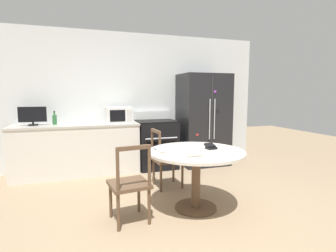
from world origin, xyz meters
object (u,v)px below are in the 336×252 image
object	(u,v)px
countertop_tv	(33,115)
candle_glass	(179,151)
microwave	(118,115)
counter_bottle	(55,119)
oven_range	(156,144)
dining_chair_far	(166,159)
wallet	(211,147)
refrigerator	(203,120)
dining_chair_left	(130,185)

from	to	relation	value
countertop_tv	candle_glass	bearing A→B (deg)	-48.90
microwave	counter_bottle	distance (m)	1.10
oven_range	dining_chair_far	xyz separation A→B (m)	(-0.16, -1.10, -0.03)
countertop_tv	counter_bottle	size ratio (longest dim) A/B	1.83
candle_glass	wallet	xyz separation A→B (m)	(0.48, 0.13, -0.01)
oven_range	wallet	world-z (taller)	oven_range
microwave	wallet	size ratio (longest dim) A/B	3.23
refrigerator	wallet	distance (m)	2.04
oven_range	refrigerator	bearing A→B (deg)	-2.64
dining_chair_far	candle_glass	world-z (taller)	dining_chair_far
refrigerator	dining_chair_left	xyz separation A→B (m)	(-1.86, -1.99, -0.47)
counter_bottle	microwave	bearing A→B (deg)	-3.85
dining_chair_left	wallet	size ratio (longest dim) A/B	6.31
countertop_tv	dining_chair_left	distance (m)	2.52
refrigerator	counter_bottle	bearing A→B (deg)	177.27
dining_chair_far	candle_glass	xyz separation A→B (m)	(-0.14, -0.94, 0.34)
oven_range	dining_chair_far	bearing A→B (deg)	-98.49
dining_chair_far	dining_chair_left	xyz separation A→B (m)	(-0.72, -0.93, 0.00)
microwave	dining_chair_far	distance (m)	1.39
refrigerator	wallet	bearing A→B (deg)	-113.34
oven_range	wallet	distance (m)	1.94
countertop_tv	dining_chair_far	size ratio (longest dim) A/B	0.48
refrigerator	oven_range	distance (m)	1.07
dining_chair_left	dining_chair_far	bearing A→B (deg)	45.24
dining_chair_left	wallet	bearing A→B (deg)	-0.35
oven_range	dining_chair_far	world-z (taller)	oven_range
refrigerator	dining_chair_left	distance (m)	2.76
microwave	candle_glass	xyz separation A→B (m)	(0.41, -2.06, -0.27)
oven_range	countertop_tv	size ratio (longest dim) A/B	2.49
dining_chair_left	counter_bottle	bearing A→B (deg)	106.46
candle_glass	dining_chair_left	bearing A→B (deg)	179.00
counter_bottle	dining_chair_left	size ratio (longest dim) A/B	0.26
microwave	candle_glass	bearing A→B (deg)	-78.75
wallet	dining_chair_far	bearing A→B (deg)	112.51
dining_chair_left	wallet	distance (m)	1.11
wallet	counter_bottle	bearing A→B (deg)	134.70
oven_range	dining_chair_left	bearing A→B (deg)	-113.53
counter_bottle	dining_chair_far	xyz separation A→B (m)	(1.64, -1.19, -0.55)
microwave	dining_chair_left	bearing A→B (deg)	-94.75
countertop_tv	candle_glass	size ratio (longest dim) A/B	5.22
refrigerator	dining_chair_left	size ratio (longest dim) A/B	2.01
microwave	wallet	world-z (taller)	microwave
microwave	counter_bottle	world-z (taller)	microwave
counter_bottle	candle_glass	size ratio (longest dim) A/B	2.85
refrigerator	microwave	world-z (taller)	refrigerator
oven_range	counter_bottle	bearing A→B (deg)	177.22
refrigerator	wallet	xyz separation A→B (m)	(-0.80, -1.87, -0.14)
countertop_tv	dining_chair_left	xyz separation A→B (m)	(1.26, -2.09, -0.64)
oven_range	dining_chair_far	size ratio (longest dim) A/B	1.20
refrigerator	countertop_tv	world-z (taller)	refrigerator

